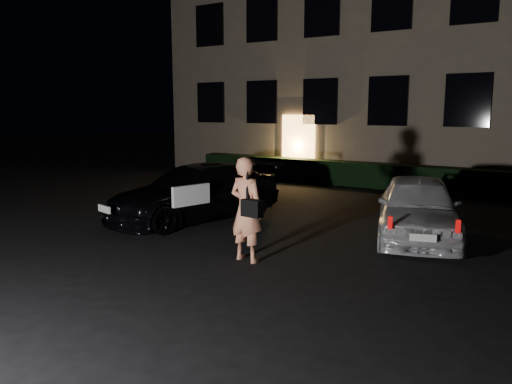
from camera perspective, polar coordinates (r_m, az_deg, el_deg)
The scene contains 6 objects.
ground at distance 8.96m, azimuth -8.83°, elevation -8.36°, with size 80.00×80.00×0.00m, color black.
building at distance 22.32m, azimuth 18.60°, elevation 17.43°, with size 20.00×8.11×12.00m.
hedge at distance 17.93m, azimuth 14.05°, elevation 1.81°, with size 15.00×0.70×0.85m, color black.
sedan at distance 12.48m, azimuth -6.95°, elevation -0.04°, with size 2.98×5.01×1.36m.
hatch at distance 11.05m, azimuth 18.00°, elevation -1.69°, with size 2.75×4.27×1.35m.
man at distance 8.92m, azimuth -1.07°, elevation -1.99°, with size 0.79×0.52×1.90m.
Camera 1 is at (5.73, -6.33, 2.73)m, focal length 35.00 mm.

